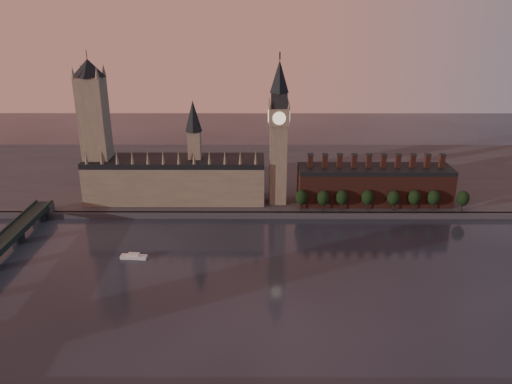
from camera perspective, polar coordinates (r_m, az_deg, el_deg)
ground at (r=270.37m, az=1.19°, el=-10.63°), size 900.00×900.00×0.00m
north_bank at (r=431.88m, az=0.80°, el=1.96°), size 900.00×182.00×4.00m
palace_of_westminster at (r=370.58m, az=-9.10°, el=1.69°), size 130.00×30.30×74.00m
victoria_tower at (r=373.65m, az=-17.93°, el=7.08°), size 24.00×24.00×108.00m
big_ben at (r=351.45m, az=2.60°, el=6.88°), size 15.00×15.00×107.00m
chimney_block at (r=372.20m, az=13.33°, el=0.85°), size 110.00×25.00×37.00m
embankment_tree_0 at (r=351.42m, az=5.21°, el=-0.61°), size 8.60×8.60×14.88m
embankment_tree_1 at (r=352.04m, az=7.69°, el=-0.67°), size 8.60×8.60×14.88m
embankment_tree_2 at (r=354.88m, az=9.80°, el=-0.62°), size 8.60×8.60×14.88m
embankment_tree_3 at (r=358.58m, az=12.64°, el=-0.60°), size 8.60×8.60×14.88m
embankment_tree_4 at (r=361.97m, az=15.45°, el=-0.65°), size 8.60×8.60×14.88m
embankment_tree_5 at (r=366.97m, az=17.65°, el=-0.60°), size 8.60×8.60×14.88m
embankment_tree_6 at (r=371.04m, az=19.65°, el=-0.61°), size 8.60×8.60×14.88m
embankment_tree_7 at (r=377.11m, az=22.58°, el=-0.67°), size 8.60×8.60×14.88m
river_boat at (r=304.89m, az=-13.79°, el=-7.16°), size 15.88×5.76×3.11m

